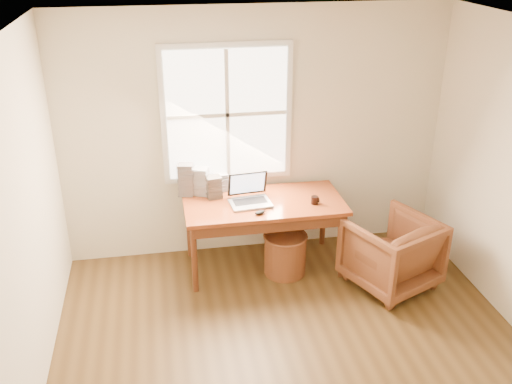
% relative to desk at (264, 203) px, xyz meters
% --- Properties ---
extents(room_shell, '(4.04, 4.54, 2.64)m').
position_rel_desk_xyz_m(room_shell, '(-0.02, -1.64, 0.59)').
color(room_shell, '#50391B').
rests_on(room_shell, ground).
extents(desk, '(1.60, 0.80, 0.04)m').
position_rel_desk_xyz_m(desk, '(0.00, 0.00, 0.00)').
color(desk, brown).
rests_on(desk, room_shell).
extents(armchair, '(1.01, 1.03, 0.71)m').
position_rel_desk_xyz_m(armchair, '(1.17, -0.55, -0.37)').
color(armchair, brown).
rests_on(armchair, room_shell).
extents(wicker_stool, '(0.53, 0.53, 0.42)m').
position_rel_desk_xyz_m(wicker_stool, '(0.19, -0.17, -0.52)').
color(wicker_stool, brown).
rests_on(wicker_stool, room_shell).
extents(laptop, '(0.39, 0.41, 0.27)m').
position_rel_desk_xyz_m(laptop, '(-0.14, -0.05, 0.15)').
color(laptop, '#A1A5A8').
rests_on(laptop, desk).
extents(mouse, '(0.12, 0.10, 0.03)m').
position_rel_desk_xyz_m(mouse, '(-0.09, -0.27, 0.04)').
color(mouse, black).
rests_on(mouse, desk).
extents(coffee_mug, '(0.07, 0.07, 0.08)m').
position_rel_desk_xyz_m(coffee_mug, '(0.49, -0.14, 0.06)').
color(coffee_mug, black).
rests_on(coffee_mug, desk).
extents(cd_stack_a, '(0.19, 0.18, 0.29)m').
position_rel_desk_xyz_m(cd_stack_a, '(-0.59, 0.27, 0.17)').
color(cd_stack_a, '#B8BEC4').
rests_on(cd_stack_a, desk).
extents(cd_stack_b, '(0.17, 0.15, 0.23)m').
position_rel_desk_xyz_m(cd_stack_b, '(-0.48, 0.18, 0.13)').
color(cd_stack_b, '#232227').
rests_on(cd_stack_b, desk).
extents(cd_stack_c, '(0.17, 0.16, 0.34)m').
position_rel_desk_xyz_m(cd_stack_c, '(-0.75, 0.30, 0.19)').
color(cd_stack_c, '#A09EAB').
rests_on(cd_stack_c, desk).
extents(cd_stack_d, '(0.17, 0.15, 0.19)m').
position_rel_desk_xyz_m(cd_stack_d, '(-0.40, 0.35, 0.11)').
color(cd_stack_d, silver).
rests_on(cd_stack_d, desk).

